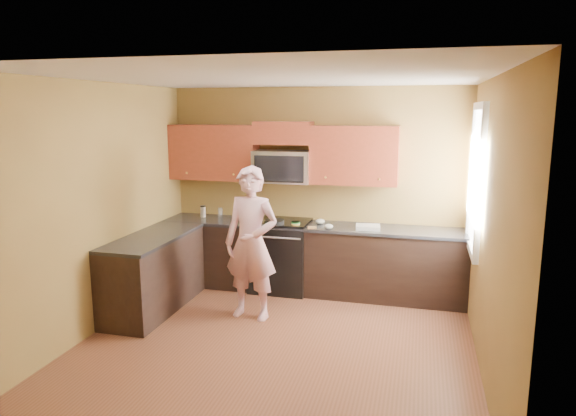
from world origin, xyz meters
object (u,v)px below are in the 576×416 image
(travel_mug, at_px, (203,217))
(woman, at_px, (251,243))
(stove, at_px, (281,255))
(butter_tub, at_px, (296,227))
(microwave, at_px, (283,182))
(frying_pan, at_px, (275,224))

(travel_mug, bearing_deg, woman, -45.75)
(stove, bearing_deg, butter_tub, -36.31)
(microwave, height_order, butter_tub, microwave)
(microwave, distance_m, travel_mug, 1.27)
(stove, height_order, microwave, microwave)
(woman, bearing_deg, stove, 93.03)
(woman, height_order, butter_tub, woman)
(microwave, bearing_deg, travel_mug, -178.99)
(travel_mug, bearing_deg, stove, -5.17)
(stove, relative_size, travel_mug, 5.85)
(frying_pan, height_order, butter_tub, frying_pan)
(microwave, xyz_separation_m, butter_tub, (0.25, -0.31, -0.53))
(butter_tub, bearing_deg, microwave, 129.06)
(frying_pan, bearing_deg, travel_mug, -176.99)
(microwave, relative_size, butter_tub, 6.58)
(butter_tub, bearing_deg, travel_mug, 168.38)
(stove, bearing_deg, travel_mug, 174.83)
(microwave, height_order, frying_pan, microwave)
(frying_pan, distance_m, butter_tub, 0.27)
(stove, height_order, travel_mug, travel_mug)
(microwave, xyz_separation_m, travel_mug, (-1.16, -0.02, -0.53))
(stove, distance_m, frying_pan, 0.52)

